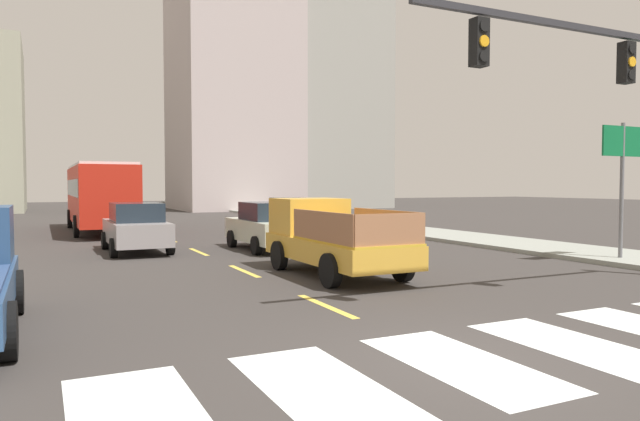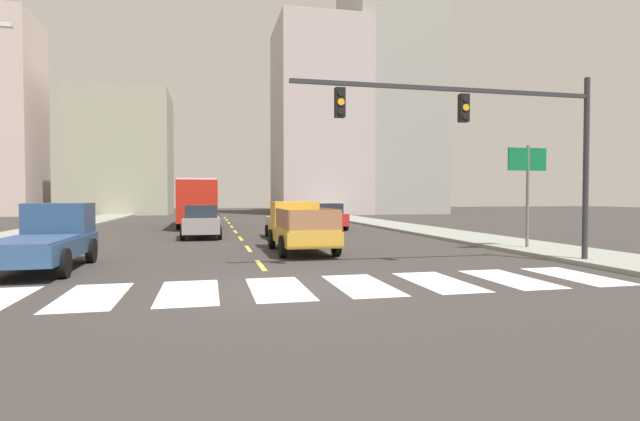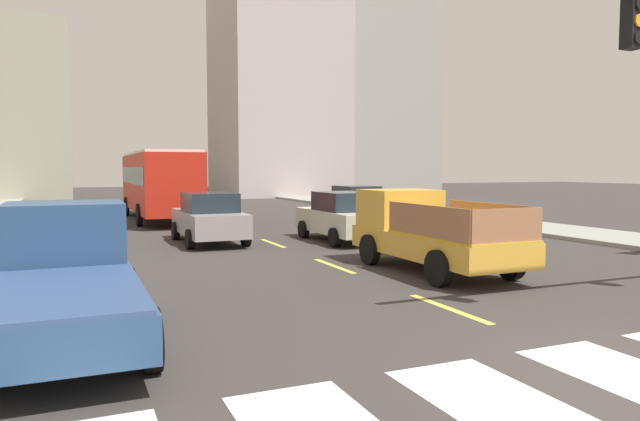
{
  "view_description": "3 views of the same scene",
  "coord_description": "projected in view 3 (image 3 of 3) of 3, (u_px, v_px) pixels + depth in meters",
  "views": [
    {
      "loc": [
        -4.93,
        -5.91,
        2.35
      ],
      "look_at": [
        2.97,
        10.39,
        1.54
      ],
      "focal_mm": 32.39,
      "sensor_mm": 36.0,
      "label": 1
    },
    {
      "loc": [
        -1.59,
        -11.43,
        2.19
      ],
      "look_at": [
        2.96,
        8.57,
        1.58
      ],
      "focal_mm": 27.48,
      "sensor_mm": 36.0,
      "label": 2
    },
    {
      "loc": [
        -6.21,
        -4.61,
        2.53
      ],
      "look_at": [
        2.79,
        16.45,
        0.87
      ],
      "focal_mm": 32.62,
      "sensor_mm": 36.0,
      "label": 3
    }
  ],
  "objects": [
    {
      "name": "crosswalk_stripe_3",
      "position": [
        513.0,
        412.0,
        6.04
      ],
      "size": [
        1.32,
        3.09,
        0.01
      ],
      "primitive_type": "cube",
      "color": "white",
      "rests_on": "ground"
    },
    {
      "name": "sedan_mid",
      "position": [
        342.0,
        217.0,
        20.16
      ],
      "size": [
        2.02,
        4.4,
        1.72
      ],
      "rotation": [
        0.0,
        0.0,
        0.03
      ],
      "color": "beige",
      "rests_on": "ground"
    },
    {
      "name": "tower_tall_centre",
      "position": [
        363.0,
        23.0,
        58.88
      ],
      "size": [
        11.29,
        11.95,
        34.48
      ],
      "primitive_type": "cube",
      "color": "#9A9991",
      "rests_on": "ground"
    },
    {
      "name": "sedan_near_left",
      "position": [
        209.0,
        218.0,
        19.68
      ],
      "size": [
        2.02,
        4.4,
        1.72
      ],
      "rotation": [
        0.0,
        0.0,
        0.03
      ],
      "color": "gray",
      "rests_on": "ground"
    },
    {
      "name": "pickup_stakebed",
      "position": [
        425.0,
        232.0,
        14.59
      ],
      "size": [
        2.18,
        5.2,
        1.96
      ],
      "rotation": [
        0.0,
        0.0,
        0.01
      ],
      "color": "gold",
      "rests_on": "ground"
    },
    {
      "name": "block_mid_right",
      "position": [
        276.0,
        72.0,
        54.79
      ],
      "size": [
        10.67,
        11.74,
        23.18
      ],
      "primitive_type": "cube",
      "color": "#B7A8A7",
      "rests_on": "ground"
    },
    {
      "name": "lane_dash_2",
      "position": [
        273.0,
        243.0,
        19.68
      ],
      "size": [
        0.16,
        2.4,
        0.01
      ],
      "primitive_type": "cube",
      "color": "#E0C247",
      "rests_on": "ground"
    },
    {
      "name": "lane_dash_7",
      "position": [
        165.0,
        203.0,
        42.61
      ],
      "size": [
        0.16,
        2.4,
        0.01
      ],
      "primitive_type": "cube",
      "color": "#E0C247",
      "rests_on": "ground"
    },
    {
      "name": "lane_dash_0",
      "position": [
        448.0,
        308.0,
        10.51
      ],
      "size": [
        0.16,
        2.4,
        0.01
      ],
      "primitive_type": "cube",
      "color": "#E0C247",
      "rests_on": "ground"
    },
    {
      "name": "sedan_far",
      "position": [
        355.0,
        204.0,
        27.24
      ],
      "size": [
        2.02,
        4.4,
        1.72
      ],
      "rotation": [
        0.0,
        0.0,
        -0.03
      ],
      "color": "red",
      "rests_on": "ground"
    },
    {
      "name": "lane_dash_3",
      "position": [
        235.0,
        229.0,
        24.27
      ],
      "size": [
        0.16,
        2.4,
        0.01
      ],
      "primitive_type": "cube",
      "color": "#E0C247",
      "rests_on": "ground"
    },
    {
      "name": "pickup_dark",
      "position": [
        65.0,
        276.0,
        8.68
      ],
      "size": [
        2.18,
        5.2,
        1.96
      ],
      "rotation": [
        0.0,
        0.0,
        -0.03
      ],
      "color": "navy",
      "rests_on": "ground"
    },
    {
      "name": "lane_dash_1",
      "position": [
        334.0,
        266.0,
        15.1
      ],
      "size": [
        0.16,
        2.4,
        0.01
      ],
      "primitive_type": "cube",
      "color": "#E0C247",
      "rests_on": "ground"
    },
    {
      "name": "city_bus",
      "position": [
        159.0,
        180.0,
        28.49
      ],
      "size": [
        2.72,
        10.8,
        3.32
      ],
      "rotation": [
        0.0,
        0.0,
        -0.02
      ],
      "color": "red",
      "rests_on": "ground"
    },
    {
      "name": "lane_dash_4",
      "position": [
        209.0,
        219.0,
        28.85
      ],
      "size": [
        0.16,
        2.4,
        0.01
      ],
      "primitive_type": "cube",
      "color": "#E0C247",
      "rests_on": "ground"
    },
    {
      "name": "lane_dash_5",
      "position": [
        190.0,
        212.0,
        33.44
      ],
      "size": [
        0.16,
        2.4,
        0.01
      ],
      "primitive_type": "cube",
      "color": "#E0C247",
      "rests_on": "ground"
    },
    {
      "name": "sidewalk_right",
      "position": [
        473.0,
        220.0,
        27.83
      ],
      "size": [
        3.43,
        110.0,
        0.15
      ],
      "primitive_type": "cube",
      "color": "gray",
      "rests_on": "ground"
    },
    {
      "name": "lane_dash_6",
      "position": [
        176.0,
        207.0,
        38.03
      ],
      "size": [
        0.16,
        2.4,
        0.01
      ],
      "primitive_type": "cube",
      "color": "#E0C247",
      "rests_on": "ground"
    }
  ]
}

